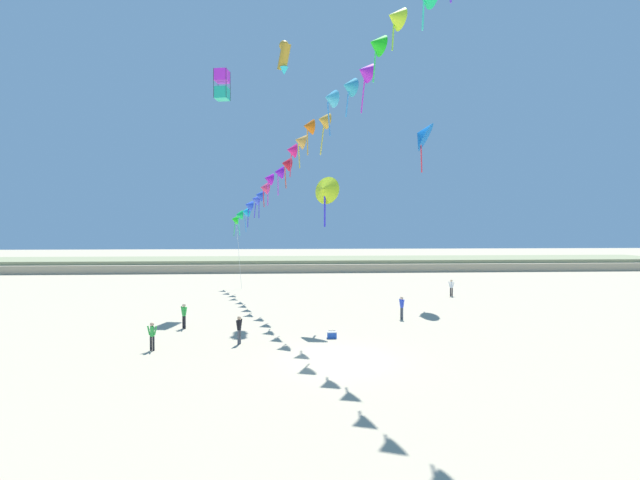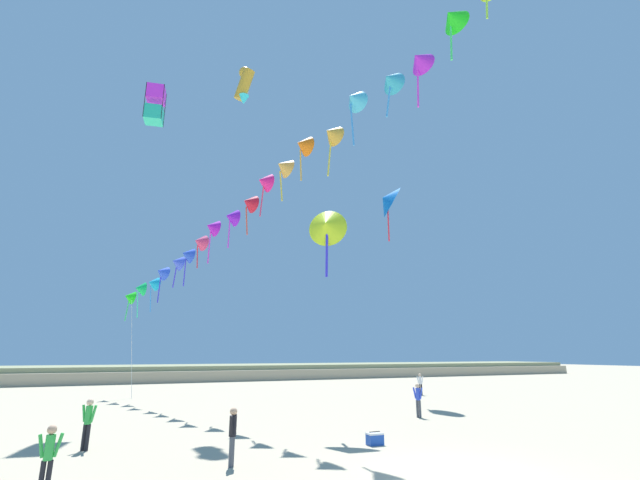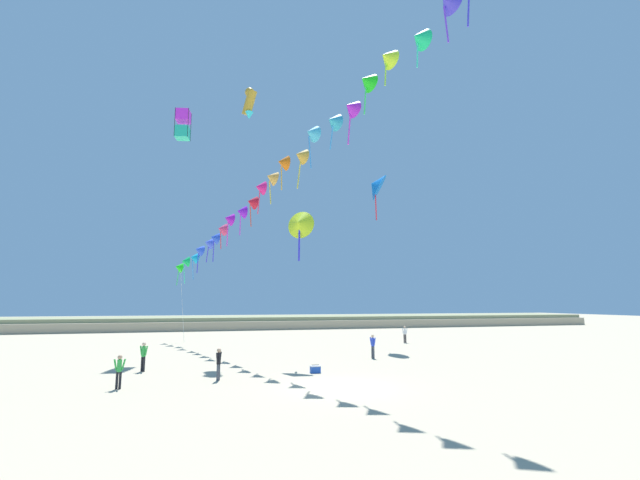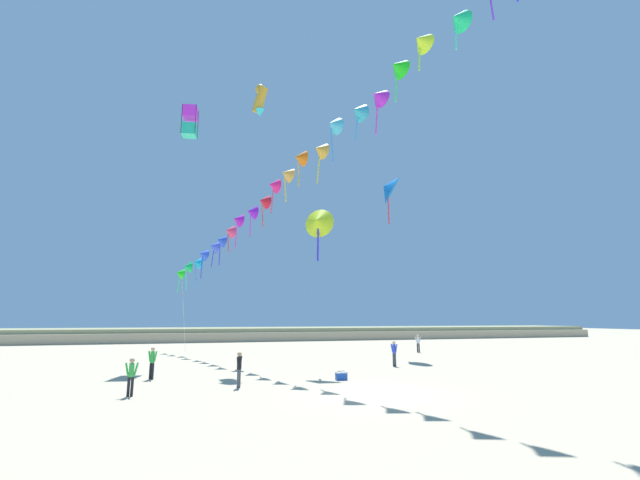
% 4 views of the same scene
% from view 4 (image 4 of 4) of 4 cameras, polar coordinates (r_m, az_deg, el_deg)
% --- Properties ---
extents(ground_plane, '(240.00, 240.00, 0.00)m').
position_cam_4_polar(ground_plane, '(19.97, 7.58, -19.64)').
color(ground_plane, tan).
extents(dune_ridge, '(120.00, 13.61, 1.82)m').
position_cam_4_polar(dune_ridge, '(68.26, -10.09, -12.21)').
color(dune_ridge, tan).
rests_on(dune_ridge, ground).
extents(person_near_left, '(0.34, 0.55, 1.65)m').
position_cam_4_polar(person_near_left, '(21.61, -10.73, -16.28)').
color(person_near_left, '#474C56').
rests_on(person_near_left, ground).
extents(person_near_right, '(0.31, 0.58, 1.71)m').
position_cam_4_polar(person_near_right, '(30.81, 9.86, -14.44)').
color(person_near_right, '#474C56').
rests_on(person_near_right, ground).
extents(person_mid_center, '(0.58, 0.28, 1.69)m').
position_cam_4_polar(person_mid_center, '(43.53, 12.95, -13.12)').
color(person_mid_center, black).
rests_on(person_mid_center, ground).
extents(person_far_left, '(0.53, 0.42, 1.70)m').
position_cam_4_polar(person_far_left, '(25.67, -21.46, -14.73)').
color(person_far_left, black).
rests_on(person_far_left, ground).
extents(person_far_right, '(0.55, 0.22, 1.58)m').
position_cam_4_polar(person_far_right, '(20.56, -23.87, -16.03)').
color(person_far_right, black).
rests_on(person_far_right, ground).
extents(kite_banner_string, '(14.89, 35.28, 18.93)m').
position_cam_4_polar(kite_banner_string, '(31.28, -5.29, 7.77)').
color(kite_banner_string, '#1CE81D').
extents(large_kite_low_lead, '(1.37, 1.37, 2.63)m').
position_cam_4_polar(large_kite_low_lead, '(39.40, -16.96, 14.85)').
color(large_kite_low_lead, '#23C19D').
extents(large_kite_mid_trail, '(3.01, 3.38, 4.91)m').
position_cam_4_polar(large_kite_mid_trail, '(41.59, 9.03, 6.82)').
color(large_kite_mid_trail, blue).
extents(large_kite_high_solo, '(2.15, 1.91, 3.65)m').
position_cam_4_polar(large_kite_high_solo, '(28.13, -0.28, 2.44)').
color(large_kite_high_solo, '#C1E522').
extents(large_kite_outer_drift, '(1.53, 1.79, 2.92)m').
position_cam_4_polar(large_kite_outer_drift, '(38.69, -8.00, 18.10)').
color(large_kite_outer_drift, gold).
extents(beach_cooler, '(0.58, 0.41, 0.46)m').
position_cam_4_polar(beach_cooler, '(23.96, 2.85, -17.64)').
color(beach_cooler, blue).
rests_on(beach_cooler, ground).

